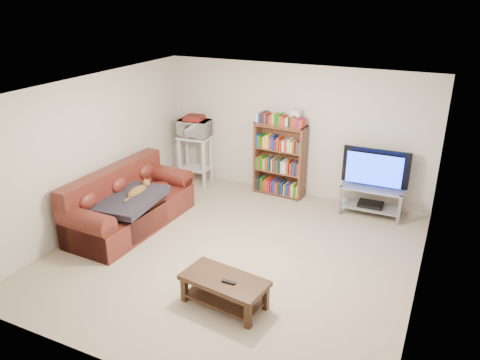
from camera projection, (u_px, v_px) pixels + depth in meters
The scene contains 19 objects.
floor at pixel (235, 253), 6.86m from camera, with size 5.00×5.00×0.00m, color tan.
ceiling at pixel (234, 90), 5.95m from camera, with size 5.00×5.00×0.00m, color white.
wall_back at pixel (294, 131), 8.49m from camera, with size 5.00×5.00×0.00m, color beige.
wall_front at pixel (116, 269), 4.31m from camera, with size 5.00×5.00×0.00m, color beige.
wall_left at pixel (92, 152), 7.39m from camera, with size 5.00×5.00×0.00m, color beige.
wall_right at pixel (428, 212), 5.41m from camera, with size 5.00×5.00×0.00m, color beige.
sofa at pixel (127, 206), 7.57m from camera, with size 1.04×2.25×0.95m.
blanket at pixel (129, 200), 7.28m from camera, with size 0.86×1.11×0.10m, color #24212A.
cat at pixel (137, 192), 7.42m from camera, with size 0.24×0.60×0.18m, color brown, non-canonical shape.
coffee_table at pixel (224, 286), 5.65m from camera, with size 1.10×0.66×0.38m.
remote at pixel (229, 282), 5.52m from camera, with size 0.17×0.05×0.02m, color black.
tv_stand at pixel (372, 196), 7.91m from camera, with size 1.03×0.48×0.51m.
television at pixel (375, 169), 7.73m from camera, with size 1.10×0.15×0.64m, color black.
dvd_player at pixel (371, 204), 7.97m from camera, with size 0.41×0.29×0.06m, color black.
bookshelf at pixel (279, 159), 8.58m from camera, with size 0.97×0.36×1.37m.
shelf_clutter at pixel (286, 119), 8.25m from camera, with size 0.70×0.23×0.28m.
microwave_stand at pixel (195, 153), 9.15m from camera, with size 0.63×0.49×0.96m.
microwave at pixel (194, 128), 8.96m from camera, with size 0.59×0.40×0.33m, color silver.
game_boxes at pixel (194, 119), 8.89m from camera, with size 0.35×0.30×0.05m, color maroon.
Camera 1 is at (2.61, -5.33, 3.60)m, focal length 35.00 mm.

